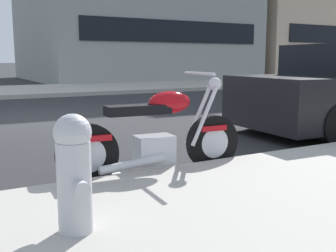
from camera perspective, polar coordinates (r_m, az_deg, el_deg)
The scene contains 5 objects.
ground_plane at distance 8.85m, azimuth -18.39°, elevation 0.73°, with size 260.00×260.00×0.00m, color #28282B.
sidewalk_far_curb at distance 21.06m, azimuth 11.16°, elevation 5.93°, with size 120.00×5.00×0.14m, color #ADA89E.
parking_stall_stripe at distance 4.78m, azimuth -8.36°, elevation -5.87°, with size 0.12×2.20×0.01m, color silver.
parked_motorcycle at distance 4.35m, azimuth -1.64°, elevation -1.61°, with size 2.07×0.62×1.11m.
fire_hydrant at distance 2.68m, azimuth -12.96°, elevation -6.05°, with size 0.24×0.36×0.77m.
Camera 1 is at (-1.63, -8.61, 1.25)m, focal length 43.79 mm.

